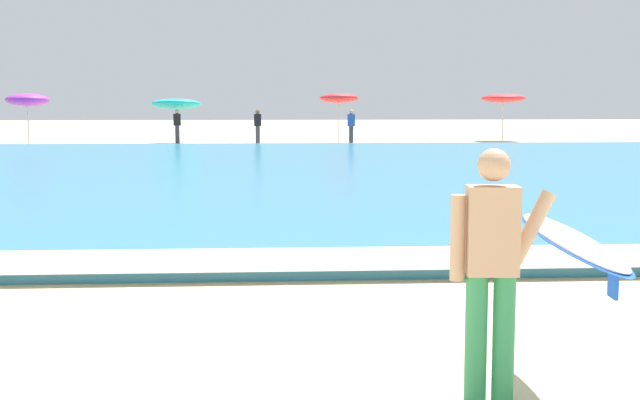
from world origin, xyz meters
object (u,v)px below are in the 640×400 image
beach_umbrella_0 (27,100)px  beachgoer_near_row_mid (351,126)px  beach_umbrella_3 (503,98)px  surfer_with_board (526,253)px  beachgoer_near_row_left (258,126)px  beach_umbrella_1 (176,104)px  beachgoer_near_row_right (177,125)px  beach_umbrella_2 (339,98)px

beach_umbrella_0 → beachgoer_near_row_mid: beach_umbrella_0 is taller
beach_umbrella_0 → beach_umbrella_3: (22.15, 2.66, 0.07)m
surfer_with_board → beach_umbrella_0: size_ratio=1.08×
beach_umbrella_0 → beachgoer_near_row_left: beach_umbrella_0 is taller
beach_umbrella_1 → surfer_with_board: bearing=-80.4°
beachgoer_near_row_right → beach_umbrella_2: bearing=3.9°
surfer_with_board → beachgoer_near_row_left: (-2.12, 33.37, -0.18)m
beach_umbrella_0 → beach_umbrella_2: 14.02m
surfer_with_board → beach_umbrella_1: beach_umbrella_1 is taller
beachgoer_near_row_right → beachgoer_near_row_left: bearing=-14.6°
surfer_with_board → beach_umbrella_2: size_ratio=1.06×
beach_umbrella_2 → beachgoer_near_row_right: bearing=-176.1°
surfer_with_board → beach_umbrella_0: beach_umbrella_0 is taller
beachgoer_near_row_right → beachgoer_near_row_mid: bearing=-10.9°
beach_umbrella_0 → beachgoer_near_row_right: 6.64m
beachgoer_near_row_left → beachgoer_near_row_right: size_ratio=1.00×
beach_umbrella_1 → beach_umbrella_2: 7.55m
surfer_with_board → beach_umbrella_0: bearing=110.1°
beachgoer_near_row_mid → beachgoer_near_row_right: 7.98m
surfer_with_board → beachgoer_near_row_mid: surfer_with_board is taller
beachgoer_near_row_right → beach_umbrella_1: bearing=99.4°
beach_umbrella_3 → beachgoer_near_row_left: beach_umbrella_3 is taller
beach_umbrella_2 → beach_umbrella_3: (8.19, 1.46, -0.01)m
beach_umbrella_1 → beach_umbrella_3: 15.80m
beach_umbrella_3 → beachgoer_near_row_left: (-11.97, -2.93, -1.23)m
beach_umbrella_0 → beach_umbrella_2: beach_umbrella_2 is taller
beachgoer_near_row_mid → beachgoer_near_row_right: bearing=169.1°
beach_umbrella_1 → beachgoer_near_row_left: bearing=-21.1°
surfer_with_board → beach_umbrella_3: bearing=74.8°
beach_umbrella_2 → beachgoer_near_row_left: (-3.78, -1.47, -1.24)m
surfer_with_board → beach_umbrella_0: 35.84m
beach_umbrella_3 → beachgoer_near_row_left: bearing=-166.2°
beach_umbrella_1 → beachgoer_near_row_right: bearing=-80.6°
surfer_with_board → beach_umbrella_1: 35.33m
surfer_with_board → beach_umbrella_0: (-12.30, 33.65, 0.98)m
beachgoer_near_row_left → beachgoer_near_row_right: 3.80m
beach_umbrella_2 → beach_umbrella_3: bearing=10.1°
beach_umbrella_1 → beachgoer_near_row_mid: beach_umbrella_1 is taller
beachgoer_near_row_mid → beachgoer_near_row_right: size_ratio=1.00×
beach_umbrella_3 → beachgoer_near_row_mid: size_ratio=1.48×
beachgoer_near_row_mid → beachgoer_near_row_right: (-7.84, 1.51, 0.00)m
beach_umbrella_2 → beach_umbrella_3: beach_umbrella_2 is taller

